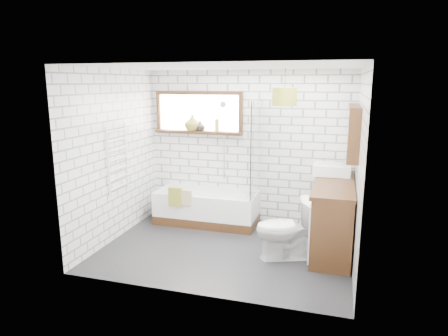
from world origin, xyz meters
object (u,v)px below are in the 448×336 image
(vanity, at_px, (333,215))
(pendant, at_px, (285,97))
(basin, at_px, (332,169))
(bathtub, at_px, (207,207))
(toilet, at_px, (287,229))

(vanity, relative_size, pendant, 4.81)
(basin, height_order, pendant, pendant)
(vanity, bearing_deg, pendant, 158.36)
(bathtub, height_order, toilet, toilet)
(basin, relative_size, pendant, 1.50)
(bathtub, distance_m, toilet, 1.77)
(bathtub, bearing_deg, toilet, -34.70)
(toilet, bearing_deg, basin, 132.45)
(vanity, relative_size, basin, 3.21)
(vanity, xyz_separation_m, pendant, (-0.77, 0.31, 1.62))
(basin, xyz_separation_m, toilet, (-0.51, -0.96, -0.64))
(toilet, relative_size, pendant, 2.32)
(bathtub, distance_m, basin, 2.12)
(vanity, bearing_deg, basin, 97.64)
(basin, xyz_separation_m, pendant, (-0.71, -0.14, 1.05))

